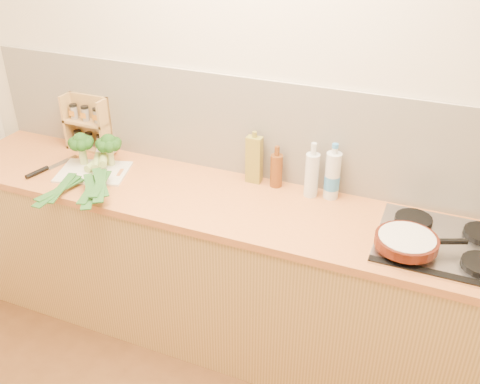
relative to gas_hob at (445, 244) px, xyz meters
The scene contains 16 objects.
room_shell 1.09m from the gas_hob, 163.89° to the left, with size 3.50×3.50×3.50m.
counter 1.12m from the gas_hob, behind, with size 3.20×0.62×0.90m.
gas_hob is the anchor object (origin of this frame).
chopping_board 1.83m from the gas_hob, behind, with size 0.37×0.27×0.01m, color silver.
broccoli_left 1.93m from the gas_hob, behind, with size 0.14×0.14×0.18m.
broccoli_right 1.79m from the gas_hob, behind, with size 0.14×0.14×0.18m.
leek_front 1.84m from the gas_hob, behind, with size 0.11×0.71×0.04m.
leek_mid 1.79m from the gas_hob, behind, with size 0.39×0.64×0.04m.
leek_back 1.74m from the gas_hob, behind, with size 0.36×0.54×0.04m.
chefs_knife 2.09m from the gas_hob, behind, with size 0.11×0.34×0.03m.
skillet 0.20m from the gas_hob, 143.10° to the right, with size 0.38×0.27×0.05m.
spice_rack 2.05m from the gas_hob, behind, with size 0.27×0.11×0.32m.
oil_tin 1.01m from the gas_hob, 166.81° to the left, with size 0.08×0.05×0.29m.
glass_bottle 0.70m from the gas_hob, 162.84° to the left, with size 0.07×0.07×0.29m.
amber_bottle 0.89m from the gas_hob, 164.99° to the left, with size 0.06×0.06×0.23m.
water_bottle 0.62m from the gas_hob, 158.25° to the left, with size 0.08×0.08×0.27m.
Camera 1 is at (0.92, -0.90, 2.27)m, focal length 40.00 mm.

